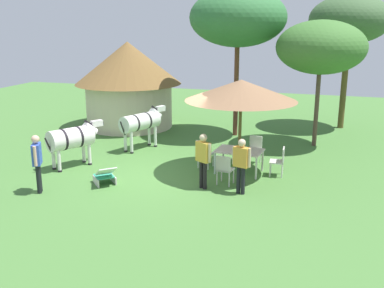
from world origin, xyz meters
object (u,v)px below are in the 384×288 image
at_px(patio_dining_table, 239,152).
at_px(standing_watcher, 37,158).
at_px(patio_chair_near_hut, 254,147).
at_px(guest_beside_umbrella, 241,161).
at_px(guest_behind_table, 203,156).
at_px(patio_chair_west_end, 224,168).
at_px(acacia_tree_left_background, 238,18).
at_px(patio_chair_near_lawn, 280,160).
at_px(striped_lounge_chair, 105,176).
at_px(zebra_nearest_camera, 141,122).
at_px(acacia_tree_behind_hut, 350,20).
at_px(patio_chair_east_end, 203,152).
at_px(thatched_hut, 128,81).
at_px(zebra_by_umbrella, 72,138).
at_px(shade_umbrella, 241,90).
at_px(acacia_tree_right_background, 321,47).

xyz_separation_m(patio_dining_table, standing_watcher, (-4.96, -3.34, 0.33)).
xyz_separation_m(patio_chair_near_hut, guest_beside_umbrella, (0.14, -2.98, 0.42)).
distance_m(guest_behind_table, standing_watcher, 4.58).
relative_size(patio_chair_west_end, acacia_tree_left_background, 0.15).
height_order(patio_chair_near_lawn, striped_lounge_chair, patio_chair_near_lawn).
bearing_deg(patio_chair_west_end, zebra_nearest_camera, 151.53).
bearing_deg(acacia_tree_left_background, acacia_tree_behind_hut, 33.04).
bearing_deg(patio_chair_east_end, guest_behind_table, 26.05).
height_order(thatched_hut, patio_dining_table, thatched_hut).
xyz_separation_m(guest_beside_umbrella, acacia_tree_left_background, (-1.56, 6.53, 3.81)).
bearing_deg(acacia_tree_left_background, patio_chair_east_end, -91.08).
bearing_deg(patio_dining_table, patio_chair_near_lawn, 3.29).
bearing_deg(patio_chair_near_lawn, guest_behind_table, 128.60).
height_order(patio_chair_west_end, acacia_tree_left_background, acacia_tree_left_background).
relative_size(patio_chair_near_lawn, zebra_by_umbrella, 0.47).
distance_m(zebra_by_umbrella, acacia_tree_left_background, 8.08).
bearing_deg(patio_chair_west_end, striped_lounge_chair, -155.65).
bearing_deg(patio_dining_table, patio_chair_east_end, 169.78).
relative_size(patio_dining_table, acacia_tree_left_background, 0.25).
bearing_deg(patio_chair_near_hut, striped_lounge_chair, 54.73).
height_order(patio_chair_east_end, zebra_by_umbrella, zebra_by_umbrella).
bearing_deg(zebra_by_umbrella, shade_umbrella, 40.16).
xyz_separation_m(thatched_hut, patio_chair_near_hut, (6.31, -3.69, -1.56)).
distance_m(thatched_hut, acacia_tree_left_background, 5.57).
relative_size(patio_chair_near_lawn, acacia_tree_right_background, 0.19).
height_order(patio_chair_west_end, zebra_nearest_camera, zebra_nearest_camera).
bearing_deg(thatched_hut, zebra_nearest_camera, -58.47).
relative_size(patio_chair_near_hut, patio_chair_east_end, 1.00).
relative_size(patio_chair_near_lawn, striped_lounge_chair, 0.95).
xyz_separation_m(patio_dining_table, acacia_tree_right_background, (2.11, 4.07, 3.04)).
relative_size(patio_dining_table, acacia_tree_behind_hut, 0.26).
bearing_deg(patio_chair_west_end, zebra_by_umbrella, -174.18).
bearing_deg(acacia_tree_right_background, zebra_by_umbrella, -145.50).
xyz_separation_m(shade_umbrella, acacia_tree_right_background, (2.11, 4.07, 1.09)).
distance_m(guest_behind_table, zebra_nearest_camera, 4.69).
height_order(standing_watcher, acacia_tree_left_background, acacia_tree_left_background).
height_order(striped_lounge_chair, acacia_tree_right_background, acacia_tree_right_background).
bearing_deg(zebra_nearest_camera, patio_chair_west_end, -13.20).
bearing_deg(acacia_tree_right_background, patio_chair_west_end, -113.32).
relative_size(patio_chair_near_lawn, acacia_tree_left_background, 0.15).
xyz_separation_m(patio_dining_table, zebra_by_umbrella, (-5.30, -1.02, 0.30)).
relative_size(patio_chair_west_end, guest_beside_umbrella, 0.57).
distance_m(patio_dining_table, striped_lounge_chair, 4.18).
xyz_separation_m(guest_beside_umbrella, standing_watcher, (-5.37, -1.58, 0.05)).
height_order(zebra_nearest_camera, acacia_tree_left_background, acacia_tree_left_background).
relative_size(zebra_by_umbrella, acacia_tree_right_background, 0.41).
bearing_deg(patio_dining_table, acacia_tree_right_background, 62.60).
height_order(guest_behind_table, zebra_by_umbrella, guest_behind_table).
bearing_deg(patio_chair_east_end, thatched_hut, -124.05).
height_order(thatched_hut, acacia_tree_left_background, acacia_tree_left_background).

